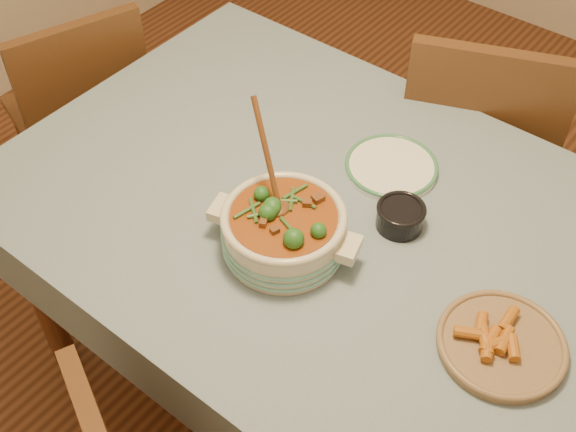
% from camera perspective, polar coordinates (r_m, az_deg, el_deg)
% --- Properties ---
extents(floor, '(4.50, 4.50, 0.00)m').
position_cam_1_polar(floor, '(2.27, 3.61, -13.42)').
color(floor, '#432213').
rests_on(floor, ground).
extents(dining_table, '(1.68, 1.08, 0.76)m').
position_cam_1_polar(dining_table, '(1.72, 4.63, -2.46)').
color(dining_table, brown).
rests_on(dining_table, floor).
extents(stew_casserole, '(0.34, 0.32, 0.32)m').
position_cam_1_polar(stew_casserole, '(1.54, -0.35, -0.92)').
color(stew_casserole, beige).
rests_on(stew_casserole, dining_table).
extents(white_plate, '(0.23, 0.23, 0.02)m').
position_cam_1_polar(white_plate, '(1.78, 8.17, 3.90)').
color(white_plate, white).
rests_on(white_plate, dining_table).
extents(condiment_bowl, '(0.13, 0.13, 0.06)m').
position_cam_1_polar(condiment_bowl, '(1.63, 8.88, 0.06)').
color(condiment_bowl, black).
rests_on(condiment_bowl, dining_table).
extents(fried_plate, '(0.26, 0.26, 0.04)m').
position_cam_1_polar(fried_plate, '(1.49, 16.54, -9.59)').
color(fried_plate, '#8D6E4E').
rests_on(fried_plate, dining_table).
extents(chair_far, '(0.57, 0.57, 0.93)m').
position_cam_1_polar(chair_far, '(2.25, 14.50, 5.48)').
color(chair_far, '#533419').
rests_on(chair_far, floor).
extents(chair_left, '(0.51, 0.51, 0.86)m').
position_cam_1_polar(chair_left, '(2.46, -15.83, 7.99)').
color(chair_left, '#533419').
rests_on(chair_left, floor).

